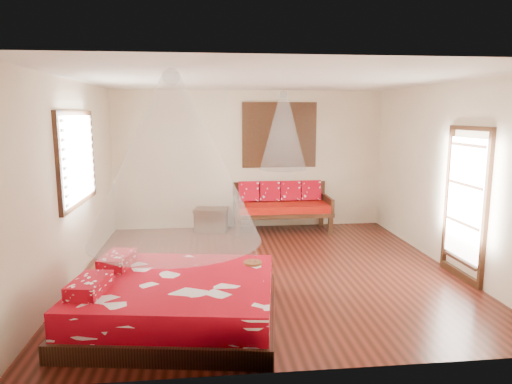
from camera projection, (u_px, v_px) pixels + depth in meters
room at (268, 178)px, 6.64m from camera, size 5.54×5.54×2.84m
bed at (176, 300)px, 5.13m from camera, size 2.46×2.29×0.65m
daybed at (281, 204)px, 9.19m from camera, size 1.92×0.86×0.97m
storage_chest at (211, 219)px, 9.15m from camera, size 0.74×0.60×0.46m
shutter_panel at (279, 135)px, 9.28m from camera, size 1.52×0.06×1.32m
window_left at (78, 158)px, 6.49m from camera, size 0.10×1.74×1.34m
glazed_door at (465, 204)px, 6.39m from camera, size 0.08×1.02×2.16m
wine_tray at (253, 260)px, 5.60m from camera, size 0.23×0.23×0.19m
mosquito_net_main at (174, 159)px, 4.86m from camera, size 1.88×1.88×1.80m
mosquito_net_daybed at (283, 131)px, 8.80m from camera, size 0.91×0.91×1.50m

